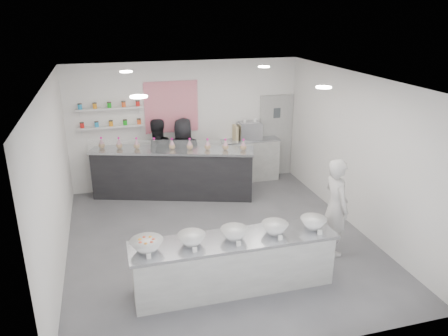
# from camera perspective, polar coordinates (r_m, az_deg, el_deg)

# --- Properties ---
(floor) EXTENTS (6.00, 6.00, 0.00)m
(floor) POSITION_cam_1_polar(r_m,az_deg,el_deg) (8.36, -0.63, -9.35)
(floor) COLOR #515156
(floor) RESTS_ON ground
(ceiling) EXTENTS (6.00, 6.00, 0.00)m
(ceiling) POSITION_cam_1_polar(r_m,az_deg,el_deg) (7.36, -0.71, 11.42)
(ceiling) COLOR white
(ceiling) RESTS_ON floor
(back_wall) EXTENTS (5.50, 0.00, 5.50)m
(back_wall) POSITION_cam_1_polar(r_m,az_deg,el_deg) (10.54, -4.92, 5.68)
(back_wall) COLOR white
(back_wall) RESTS_ON floor
(left_wall) EXTENTS (0.00, 6.00, 6.00)m
(left_wall) POSITION_cam_1_polar(r_m,az_deg,el_deg) (7.55, -21.26, -1.56)
(left_wall) COLOR white
(left_wall) RESTS_ON floor
(right_wall) EXTENTS (0.00, 6.00, 6.00)m
(right_wall) POSITION_cam_1_polar(r_m,az_deg,el_deg) (8.82, 16.88, 1.98)
(right_wall) COLOR white
(right_wall) RESTS_ON floor
(back_door) EXTENTS (0.88, 0.04, 2.10)m
(back_door) POSITION_cam_1_polar(r_m,az_deg,el_deg) (11.27, 6.77, 4.20)
(back_door) COLOR #9FA09D
(back_door) RESTS_ON floor
(pattern_panel) EXTENTS (1.25, 0.03, 1.20)m
(pattern_panel) POSITION_cam_1_polar(r_m,az_deg,el_deg) (10.35, -6.88, 7.91)
(pattern_panel) COLOR red
(pattern_panel) RESTS_ON back_wall
(jar_shelf_lower) EXTENTS (1.45, 0.22, 0.04)m
(jar_shelf_lower) POSITION_cam_1_polar(r_m,az_deg,el_deg) (10.25, -14.51, 5.27)
(jar_shelf_lower) COLOR silver
(jar_shelf_lower) RESTS_ON back_wall
(jar_shelf_upper) EXTENTS (1.45, 0.22, 0.04)m
(jar_shelf_upper) POSITION_cam_1_polar(r_m,az_deg,el_deg) (10.15, -14.72, 7.56)
(jar_shelf_upper) COLOR silver
(jar_shelf_upper) RESTS_ON back_wall
(preserve_jars) EXTENTS (1.45, 0.10, 0.56)m
(preserve_jars) POSITION_cam_1_polar(r_m,az_deg,el_deg) (10.16, -14.65, 6.77)
(preserve_jars) COLOR red
(preserve_jars) RESTS_ON jar_shelf_lower
(downlight_0) EXTENTS (0.24, 0.24, 0.02)m
(downlight_0) POSITION_cam_1_polar(r_m,az_deg,el_deg) (6.16, -11.08, 9.14)
(downlight_0) COLOR white
(downlight_0) RESTS_ON ceiling
(downlight_1) EXTENTS (0.24, 0.24, 0.02)m
(downlight_1) POSITION_cam_1_polar(r_m,az_deg,el_deg) (6.96, 12.89, 10.24)
(downlight_1) COLOR white
(downlight_1) RESTS_ON ceiling
(downlight_2) EXTENTS (0.24, 0.24, 0.02)m
(downlight_2) POSITION_cam_1_polar(r_m,az_deg,el_deg) (8.72, -12.67, 12.17)
(downlight_2) COLOR white
(downlight_2) RESTS_ON ceiling
(downlight_3) EXTENTS (0.24, 0.24, 0.02)m
(downlight_3) POSITION_cam_1_polar(r_m,az_deg,el_deg) (9.30, 5.23, 13.04)
(downlight_3) COLOR white
(downlight_3) RESTS_ON ceiling
(prep_counter) EXTENTS (3.16, 0.74, 0.86)m
(prep_counter) POSITION_cam_1_polar(r_m,az_deg,el_deg) (6.87, 1.30, -12.32)
(prep_counter) COLOR #9B9B96
(prep_counter) RESTS_ON floor
(back_bar) EXTENTS (3.69, 1.78, 1.14)m
(back_bar) POSITION_cam_1_polar(r_m,az_deg,el_deg) (10.07, -6.65, -0.64)
(back_bar) COLOR black
(back_bar) RESTS_ON floor
(sneeze_guard) EXTENTS (3.44, 1.15, 0.31)m
(sneeze_guard) POSITION_cam_1_polar(r_m,az_deg,el_deg) (9.54, -7.12, 2.74)
(sneeze_guard) COLOR white
(sneeze_guard) RESTS_ON back_bar
(espresso_ledge) EXTENTS (1.44, 0.46, 1.07)m
(espresso_ledge) POSITION_cam_1_polar(r_m,az_deg,el_deg) (10.99, 3.41, 1.08)
(espresso_ledge) COLOR #9B9B96
(espresso_ledge) RESTS_ON floor
(espresso_machine) EXTENTS (0.55, 0.38, 0.42)m
(espresso_machine) POSITION_cam_1_polar(r_m,az_deg,el_deg) (10.77, 3.36, 4.83)
(espresso_machine) COLOR #93969E
(espresso_machine) RESTS_ON espresso_ledge
(cup_stacks) EXTENTS (0.26, 0.24, 0.36)m
(cup_stacks) POSITION_cam_1_polar(r_m,az_deg,el_deg) (10.69, 1.92, 4.56)
(cup_stacks) COLOR #CFC884
(cup_stacks) RESTS_ON espresso_ledge
(prep_bowls) EXTENTS (3.02, 0.54, 0.17)m
(prep_bowls) POSITION_cam_1_polar(r_m,az_deg,el_deg) (6.61, 1.34, -8.56)
(prep_bowls) COLOR white
(prep_bowls) RESTS_ON prep_counter
(label_cards) EXTENTS (2.66, 0.04, 0.07)m
(label_cards) POSITION_cam_1_polar(r_m,az_deg,el_deg) (6.20, 2.81, -11.20)
(label_cards) COLOR white
(label_cards) RESTS_ON prep_counter
(cookie_bags) EXTENTS (3.22, 1.18, 0.26)m
(cookie_bags) POSITION_cam_1_polar(r_m,az_deg,el_deg) (9.85, -6.82, 3.17)
(cookie_bags) COLOR #C2758D
(cookie_bags) RESTS_ON back_bar
(woman_prep) EXTENTS (0.42, 0.64, 1.75)m
(woman_prep) POSITION_cam_1_polar(r_m,az_deg,el_deg) (7.84, 14.38, -4.94)
(woman_prep) COLOR beige
(woman_prep) RESTS_ON floor
(staff_left) EXTENTS (0.95, 0.79, 1.78)m
(staff_left) POSITION_cam_1_polar(r_m,az_deg,el_deg) (10.22, -8.75, 1.49)
(staff_left) COLOR black
(staff_left) RESTS_ON floor
(staff_right) EXTENTS (0.97, 0.75, 1.76)m
(staff_right) POSITION_cam_1_polar(r_m,az_deg,el_deg) (10.31, -5.26, 1.74)
(staff_right) COLOR black
(staff_right) RESTS_ON floor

